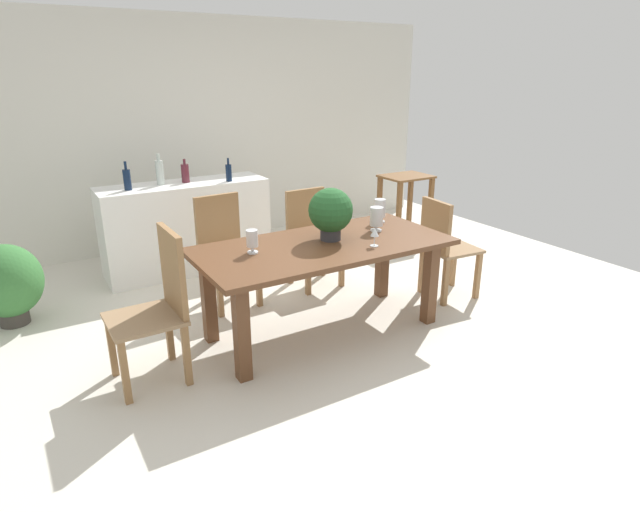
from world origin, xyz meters
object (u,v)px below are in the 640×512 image
object	(u,v)px
flower_centerpiece	(331,212)
kitchen_counter	(187,227)
crystal_vase_left	(252,240)
potted_plant_floor	(7,282)
wine_bottle_tall	(185,173)
crystal_vase_center_near	(376,217)
wine_bottle_clear	(229,172)
chair_foot_end	(444,244)
wine_glass	(375,233)
wine_bottle_green	(160,172)
dining_table	(323,257)
chair_head_end	(160,300)
side_table	(405,194)
wine_bottle_amber	(127,179)
chair_far_right	(311,232)
chair_far_left	(224,245)
crystal_vase_right	(380,209)

from	to	relation	value
flower_centerpiece	kitchen_counter	world-z (taller)	flower_centerpiece
flower_centerpiece	kitchen_counter	distance (m)	2.02
crystal_vase_left	potted_plant_floor	world-z (taller)	crystal_vase_left
flower_centerpiece	wine_bottle_tall	xyz separation A→B (m)	(-0.55, 1.88, 0.05)
crystal_vase_center_near	wine_bottle_clear	bearing A→B (deg)	109.34
chair_foot_end	wine_glass	xyz separation A→B (m)	(-0.99, -0.26, 0.33)
crystal_vase_center_near	wine_bottle_green	xyz separation A→B (m)	(-1.25, 1.89, 0.19)
kitchen_counter	wine_bottle_green	world-z (taller)	wine_bottle_green
dining_table	flower_centerpiece	size ratio (longest dim) A/B	4.79
chair_head_end	side_table	world-z (taller)	chair_head_end
wine_bottle_amber	wine_bottle_clear	xyz separation A→B (m)	(0.98, -0.10, -0.01)
chair_far_right	wine_glass	size ratio (longest dim) A/B	6.48
chair_foot_end	kitchen_counter	size ratio (longest dim) A/B	0.56
chair_far_left	potted_plant_floor	bearing A→B (deg)	160.60
potted_plant_floor	dining_table	bearing A→B (deg)	-33.88
dining_table	wine_bottle_clear	world-z (taller)	wine_bottle_clear
wine_bottle_amber	potted_plant_floor	size ratio (longest dim) A/B	0.40
crystal_vase_right	wine_bottle_clear	world-z (taller)	wine_bottle_clear
chair_head_end	wine_bottle_green	world-z (taller)	wine_bottle_green
chair_far_right	potted_plant_floor	distance (m)	2.63
flower_centerpiece	side_table	distance (m)	2.62
crystal_vase_center_near	crystal_vase_right	bearing A→B (deg)	46.88
crystal_vase_right	wine_bottle_clear	distance (m)	1.71
wine_glass	wine_bottle_tall	xyz separation A→B (m)	(-0.74, 2.19, 0.18)
chair_far_right	kitchen_counter	world-z (taller)	kitchen_counter
crystal_vase_left	wine_bottle_amber	world-z (taller)	wine_bottle_amber
kitchen_counter	side_table	distance (m)	2.68
dining_table	chair_far_left	xyz separation A→B (m)	(-0.45, 0.96, -0.09)
crystal_vase_center_near	kitchen_counter	xyz separation A→B (m)	(-1.04, 1.86, -0.40)
dining_table	wine_bottle_amber	size ratio (longest dim) A/B	7.24
wine_bottle_green	chair_foot_end	bearing A→B (deg)	-44.40
crystal_vase_left	side_table	size ratio (longest dim) A/B	0.22
crystal_vase_left	side_table	bearing A→B (deg)	29.23
crystal_vase_right	chair_far_right	bearing A→B (deg)	112.56
chair_foot_end	chair_far_left	world-z (taller)	chair_far_left
flower_centerpiece	wine_glass	xyz separation A→B (m)	(0.20, -0.31, -0.12)
chair_far_right	dining_table	bearing A→B (deg)	-116.34
dining_table	wine_bottle_amber	distance (m)	2.17
chair_far_right	flower_centerpiece	distance (m)	1.06
dining_table	chair_head_end	bearing A→B (deg)	179.91
wine_glass	side_table	xyz separation A→B (m)	(1.87, 1.86, -0.28)
chair_far_left	crystal_vase_left	distance (m)	0.94
wine_bottle_tall	chair_far_left	bearing A→B (deg)	-90.08
chair_head_end	wine_bottle_amber	world-z (taller)	wine_bottle_amber
crystal_vase_left	crystal_vase_center_near	bearing A→B (deg)	-1.04
chair_head_end	crystal_vase_right	distance (m)	2.04
potted_plant_floor	crystal_vase_left	bearing A→B (deg)	-40.58
wine_bottle_tall	side_table	size ratio (longest dim) A/B	0.30
wine_bottle_clear	crystal_vase_center_near	bearing A→B (deg)	-70.66
chair_foot_end	chair_head_end	distance (m)	2.55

